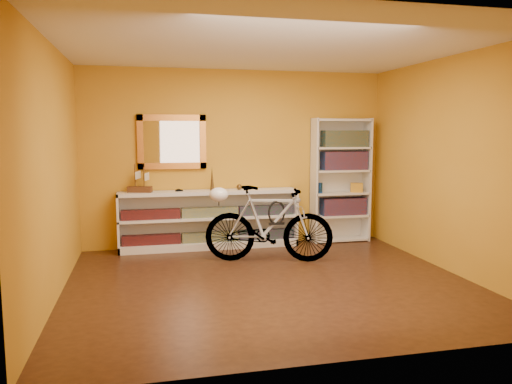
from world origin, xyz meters
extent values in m
cube|color=black|center=(0.00, 0.00, -0.01)|extent=(4.50, 4.00, 0.01)
cube|color=silver|center=(0.00, 0.00, 2.60)|extent=(4.50, 4.00, 0.01)
cube|color=#C2851D|center=(0.00, 2.00, 1.30)|extent=(4.50, 0.01, 2.60)
cube|color=#C2851D|center=(-2.25, 0.00, 1.30)|extent=(0.01, 4.00, 2.60)
cube|color=#C2851D|center=(2.25, 0.00, 1.30)|extent=(0.01, 4.00, 2.60)
cube|color=#9A551C|center=(-0.95, 1.97, 1.55)|extent=(0.98, 0.06, 0.78)
cube|color=silver|center=(0.90, 1.99, 0.25)|extent=(0.09, 0.02, 0.09)
cube|color=black|center=(-0.44, 1.79, 0.17)|extent=(2.50, 0.13, 0.14)
cube|color=navy|center=(-0.44, 1.79, 0.54)|extent=(2.50, 0.13, 0.14)
imported|color=black|center=(-0.87, 1.81, 0.85)|extent=(0.00, 0.00, 0.00)
cone|color=#50391B|center=(-0.40, 1.81, 1.02)|extent=(0.06, 0.06, 0.35)
sphere|color=#50391B|center=(0.00, 1.81, 0.89)|extent=(0.08, 0.08, 0.08)
cube|color=maroon|center=(1.65, 1.84, 0.55)|extent=(0.70, 0.22, 0.26)
cube|color=maroon|center=(1.65, 1.84, 1.25)|extent=(0.70, 0.22, 0.28)
cube|color=#16474E|center=(1.65, 1.84, 1.59)|extent=(0.70, 0.22, 0.25)
cylinder|color=#163E99|center=(1.26, 1.82, 0.84)|extent=(0.07, 0.07, 0.16)
cube|color=maroon|center=(1.40, 1.87, 1.57)|extent=(0.19, 0.19, 0.20)
cube|color=gold|center=(1.85, 1.80, 0.84)|extent=(0.21, 0.18, 0.14)
imported|color=silver|center=(0.22, 0.89, 0.50)|extent=(0.88, 1.76, 1.00)
ellipsoid|color=white|center=(-0.41, 1.06, 0.88)|extent=(0.25, 0.24, 0.19)
torus|color=black|center=(0.31, 0.86, 0.65)|extent=(0.23, 0.02, 0.23)
camera|label=1|loc=(-1.37, -5.26, 1.70)|focal=34.69mm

